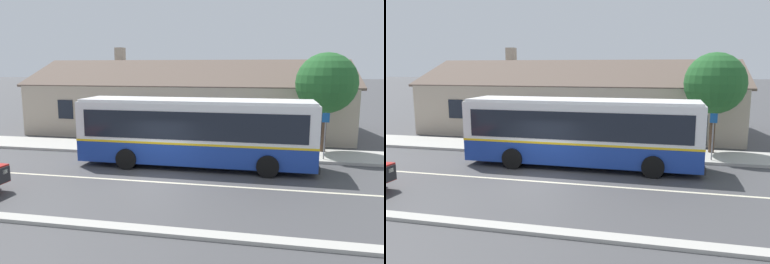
% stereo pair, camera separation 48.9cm
% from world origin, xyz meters
% --- Properties ---
extents(ground_plane, '(300.00, 300.00, 0.00)m').
position_xyz_m(ground_plane, '(0.00, 0.00, 0.00)').
color(ground_plane, '#424244').
extents(sidewalk_far, '(60.00, 3.00, 0.15)m').
position_xyz_m(sidewalk_far, '(0.00, 6.00, 0.07)').
color(sidewalk_far, '#ADAAA3').
rests_on(sidewalk_far, ground).
extents(curb_near, '(60.00, 0.50, 0.12)m').
position_xyz_m(curb_near, '(0.00, -4.75, 0.06)').
color(curb_near, '#ADAAA3').
rests_on(curb_near, ground).
extents(lane_divider_stripe, '(60.00, 0.16, 0.01)m').
position_xyz_m(lane_divider_stripe, '(0.00, 0.00, 0.00)').
color(lane_divider_stripe, beige).
rests_on(lane_divider_stripe, ground).
extents(community_building, '(22.98, 10.06, 6.38)m').
position_xyz_m(community_building, '(-1.12, 13.77, 1.89)').
color(community_building, tan).
rests_on(community_building, ground).
extents(transit_bus, '(11.39, 2.83, 3.29)m').
position_xyz_m(transit_bus, '(1.35, 2.90, 1.77)').
color(transit_bus, navy).
rests_on(transit_bus, ground).
extents(bench_by_building, '(1.70, 0.51, 0.94)m').
position_xyz_m(bench_by_building, '(-5.12, 5.53, 0.57)').
color(bench_by_building, '#4C4C4C').
rests_on(bench_by_building, sidewalk_far).
extents(street_tree_primary, '(3.29, 3.29, 5.61)m').
position_xyz_m(street_tree_primary, '(7.82, 6.84, 3.84)').
color(street_tree_primary, '#4C3828').
rests_on(street_tree_primary, ground).
extents(bus_stop_sign, '(0.36, 0.07, 2.40)m').
position_xyz_m(bus_stop_sign, '(7.63, 4.99, 1.64)').
color(bus_stop_sign, gray).
rests_on(bus_stop_sign, sidewalk_far).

